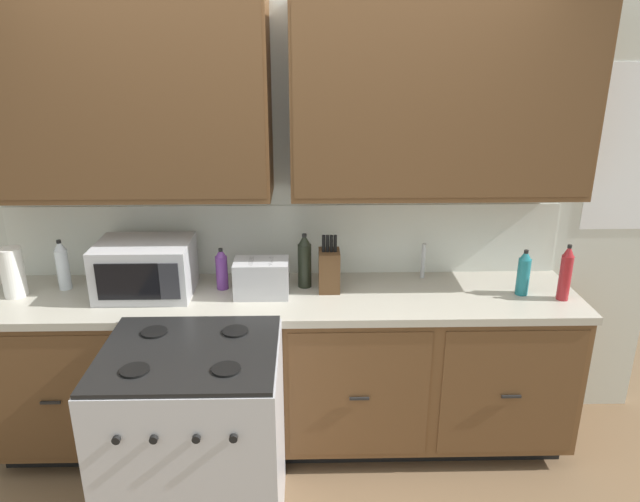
{
  "coord_description": "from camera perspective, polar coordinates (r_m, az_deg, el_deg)",
  "views": [
    {
      "loc": [
        0.13,
        -2.52,
        2.18
      ],
      "look_at": [
        0.19,
        0.27,
        1.16
      ],
      "focal_mm": 33.05,
      "sensor_mm": 36.0,
      "label": 1
    }
  ],
  "objects": [
    {
      "name": "bottle_teal",
      "position": [
        3.23,
        19.11,
        -2.01
      ],
      "size": [
        0.07,
        0.07,
        0.24
      ],
      "color": "#1E707A",
      "rests_on": "counter_run"
    },
    {
      "name": "paper_towel_roll",
      "position": [
        3.41,
        -27.61,
        -1.84
      ],
      "size": [
        0.12,
        0.12,
        0.26
      ],
      "primitive_type": "cylinder",
      "color": "white",
      "rests_on": "counter_run"
    },
    {
      "name": "bottle_violet",
      "position": [
        3.16,
        -9.5,
        -1.74
      ],
      "size": [
        0.06,
        0.06,
        0.23
      ],
      "color": "#663384",
      "rests_on": "counter_run"
    },
    {
      "name": "wall_unit",
      "position": [
        3.07,
        -3.69,
        10.04
      ],
      "size": [
        4.26,
        0.4,
        2.43
      ],
      "color": "silver",
      "rests_on": "ground_plane"
    },
    {
      "name": "toaster",
      "position": [
        3.06,
        -5.68,
        -2.61
      ],
      "size": [
        0.28,
        0.18,
        0.19
      ],
      "color": "#B7B7BC",
      "rests_on": "counter_run"
    },
    {
      "name": "knife_block",
      "position": [
        3.1,
        0.89,
        -1.83
      ],
      "size": [
        0.11,
        0.14,
        0.31
      ],
      "color": "#52361E",
      "rests_on": "counter_run"
    },
    {
      "name": "bottle_clear",
      "position": [
        3.39,
        -23.67,
        -1.27
      ],
      "size": [
        0.07,
        0.07,
        0.27
      ],
      "color": "silver",
      "rests_on": "counter_run"
    },
    {
      "name": "sink_faucet",
      "position": [
        3.31,
        9.95,
        -0.95
      ],
      "size": [
        0.02,
        0.02,
        0.2
      ],
      "primitive_type": "cylinder",
      "color": "#B2B5BA",
      "rests_on": "counter_run"
    },
    {
      "name": "bottle_dark",
      "position": [
        3.13,
        -1.51,
        -0.99
      ],
      "size": [
        0.07,
        0.07,
        0.3
      ],
      "color": "black",
      "rests_on": "counter_run"
    },
    {
      "name": "bottle_red",
      "position": [
        3.23,
        22.69,
        -1.99
      ],
      "size": [
        0.06,
        0.06,
        0.3
      ],
      "color": "maroon",
      "rests_on": "counter_run"
    },
    {
      "name": "counter_run",
      "position": [
        3.3,
        -3.38,
        -11.25
      ],
      "size": [
        3.09,
        0.64,
        0.91
      ],
      "color": "black",
      "rests_on": "ground_plane"
    },
    {
      "name": "stove_range",
      "position": [
        2.83,
        -11.9,
        -17.73
      ],
      "size": [
        0.76,
        0.68,
        0.95
      ],
      "color": "#B7B7BC",
      "rests_on": "ground_plane"
    },
    {
      "name": "ground_plane",
      "position": [
        3.34,
        -3.42,
        -20.85
      ],
      "size": [
        8.0,
        8.0,
        0.0
      ],
      "primitive_type": "plane",
      "color": "brown"
    },
    {
      "name": "microwave",
      "position": [
        3.18,
        -16.56,
        -1.61
      ],
      "size": [
        0.48,
        0.37,
        0.28
      ],
      "color": "#B7B7BC",
      "rests_on": "counter_run"
    }
  ]
}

